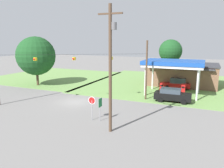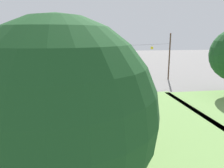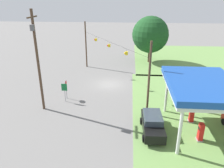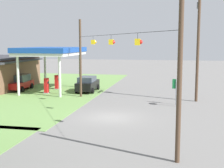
{
  "view_description": "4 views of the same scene",
  "coord_description": "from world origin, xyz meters",
  "px_view_note": "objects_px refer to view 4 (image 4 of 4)",
  "views": [
    {
      "loc": [
        15.76,
        -24.02,
        8.2
      ],
      "look_at": [
        5.09,
        0.61,
        2.77
      ],
      "focal_mm": 35.0,
      "sensor_mm": 36.0,
      "label": 1
    },
    {
      "loc": [
        7.7,
        31.85,
        7.81
      ],
      "look_at": [
        3.33,
        3.57,
        1.41
      ],
      "focal_mm": 35.0,
      "sensor_mm": 36.0,
      "label": 2
    },
    {
      "loc": [
        30.04,
        2.9,
        12.32
      ],
      "look_at": [
        3.78,
        0.7,
        1.59
      ],
      "focal_mm": 35.0,
      "sensor_mm": 36.0,
      "label": 3
    },
    {
      "loc": [
        -23.23,
        -4.77,
        5.81
      ],
      "look_at": [
        4.18,
        0.77,
        2.05
      ],
      "focal_mm": 50.0,
      "sensor_mm": 36.0,
      "label": 4
    }
  ],
  "objects_px": {
    "car_at_pumps_rear": "(20,82)",
    "stop_sign_roadside": "(177,87)",
    "route_sign": "(176,86)",
    "car_at_pumps_front": "(88,84)",
    "gas_station_canopy": "(51,52)",
    "fuel_pump_far": "(57,83)",
    "utility_pole_main": "(198,38)",
    "fuel_pump_near": "(47,86)"
  },
  "relations": [
    {
      "from": "car_at_pumps_rear",
      "to": "stop_sign_roadside",
      "type": "xyz_separation_m",
      "value": [
        -6.18,
        -18.71,
        0.85
      ]
    },
    {
      "from": "stop_sign_roadside",
      "to": "fuel_pump_far",
      "type": "bearing_deg",
      "value": -117.73
    },
    {
      "from": "fuel_pump_near",
      "to": "route_sign",
      "type": "relative_size",
      "value": 0.74
    },
    {
      "from": "route_sign",
      "to": "car_at_pumps_rear",
      "type": "bearing_deg",
      "value": 74.22
    },
    {
      "from": "car_at_pumps_front",
      "to": "utility_pole_main",
      "type": "distance_m",
      "value": 13.77
    },
    {
      "from": "fuel_pump_near",
      "to": "car_at_pumps_rear",
      "type": "distance_m",
      "value": 4.58
    },
    {
      "from": "fuel_pump_near",
      "to": "route_sign",
      "type": "xyz_separation_m",
      "value": [
        -3.5,
        -14.42,
        0.86
      ]
    },
    {
      "from": "car_at_pumps_front",
      "to": "utility_pole_main",
      "type": "relative_size",
      "value": 0.44
    },
    {
      "from": "car_at_pumps_rear",
      "to": "utility_pole_main",
      "type": "height_order",
      "value": "utility_pole_main"
    },
    {
      "from": "utility_pole_main",
      "to": "gas_station_canopy",
      "type": "bearing_deg",
      "value": 79.45
    },
    {
      "from": "car_at_pumps_rear",
      "to": "route_sign",
      "type": "xyz_separation_m",
      "value": [
        -5.27,
        -18.64,
        0.75
      ]
    },
    {
      "from": "stop_sign_roadside",
      "to": "utility_pole_main",
      "type": "distance_m",
      "value": 5.62
    },
    {
      "from": "fuel_pump_near",
      "to": "route_sign",
      "type": "bearing_deg",
      "value": -103.65
    },
    {
      "from": "car_at_pumps_rear",
      "to": "stop_sign_roadside",
      "type": "relative_size",
      "value": 1.84
    },
    {
      "from": "car_at_pumps_rear",
      "to": "fuel_pump_near",
      "type": "bearing_deg",
      "value": 64.71
    },
    {
      "from": "car_at_pumps_rear",
      "to": "route_sign",
      "type": "distance_m",
      "value": 19.39
    },
    {
      "from": "car_at_pumps_front",
      "to": "route_sign",
      "type": "bearing_deg",
      "value": -121.11
    },
    {
      "from": "gas_station_canopy",
      "to": "stop_sign_roadside",
      "type": "bearing_deg",
      "value": -112.55
    },
    {
      "from": "car_at_pumps_rear",
      "to": "route_sign",
      "type": "relative_size",
      "value": 1.92
    },
    {
      "from": "gas_station_canopy",
      "to": "route_sign",
      "type": "height_order",
      "value": "gas_station_canopy"
    },
    {
      "from": "fuel_pump_near",
      "to": "fuel_pump_far",
      "type": "height_order",
      "value": "same"
    },
    {
      "from": "stop_sign_roadside",
      "to": "car_at_pumps_front",
      "type": "bearing_deg",
      "value": -122.83
    },
    {
      "from": "utility_pole_main",
      "to": "route_sign",
      "type": "bearing_deg",
      "value": 135.91
    },
    {
      "from": "fuel_pump_far",
      "to": "utility_pole_main",
      "type": "xyz_separation_m",
      "value": [
        -4.65,
        -16.41,
        5.34
      ]
    },
    {
      "from": "car_at_pumps_rear",
      "to": "route_sign",
      "type": "height_order",
      "value": "route_sign"
    },
    {
      "from": "fuel_pump_near",
      "to": "car_at_pumps_front",
      "type": "distance_m",
      "value": 4.76
    },
    {
      "from": "fuel_pump_near",
      "to": "stop_sign_roadside",
      "type": "height_order",
      "value": "stop_sign_roadside"
    },
    {
      "from": "stop_sign_roadside",
      "to": "car_at_pumps_rear",
      "type": "bearing_deg",
      "value": -108.28
    },
    {
      "from": "fuel_pump_far",
      "to": "stop_sign_roadside",
      "type": "bearing_deg",
      "value": -117.73
    },
    {
      "from": "stop_sign_roadside",
      "to": "utility_pole_main",
      "type": "bearing_deg",
      "value": 147.05
    },
    {
      "from": "gas_station_canopy",
      "to": "fuel_pump_far",
      "type": "bearing_deg",
      "value": -0.05
    },
    {
      "from": "gas_station_canopy",
      "to": "fuel_pump_near",
      "type": "xyz_separation_m",
      "value": [
        -1.6,
        -0.0,
        -3.84
      ]
    },
    {
      "from": "stop_sign_roadside",
      "to": "route_sign",
      "type": "xyz_separation_m",
      "value": [
        0.91,
        0.07,
        -0.1
      ]
    },
    {
      "from": "car_at_pumps_front",
      "to": "route_sign",
      "type": "relative_size",
      "value": 2.02
    },
    {
      "from": "gas_station_canopy",
      "to": "car_at_pumps_front",
      "type": "bearing_deg",
      "value": -81.73
    },
    {
      "from": "route_sign",
      "to": "fuel_pump_far",
      "type": "bearing_deg",
      "value": 65.07
    },
    {
      "from": "utility_pole_main",
      "to": "car_at_pumps_rear",
      "type": "bearing_deg",
      "value": 81.12
    },
    {
      "from": "car_at_pumps_front",
      "to": "stop_sign_roadside",
      "type": "bearing_deg",
      "value": -124.69
    },
    {
      "from": "gas_station_canopy",
      "to": "fuel_pump_far",
      "type": "xyz_separation_m",
      "value": [
        1.6,
        -0.0,
        -3.84
      ]
    },
    {
      "from": "route_sign",
      "to": "gas_station_canopy",
      "type": "bearing_deg",
      "value": 70.52
    },
    {
      "from": "gas_station_canopy",
      "to": "fuel_pump_near",
      "type": "relative_size",
      "value": 4.86
    },
    {
      "from": "gas_station_canopy",
      "to": "route_sign",
      "type": "bearing_deg",
      "value": -109.48
    }
  ]
}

